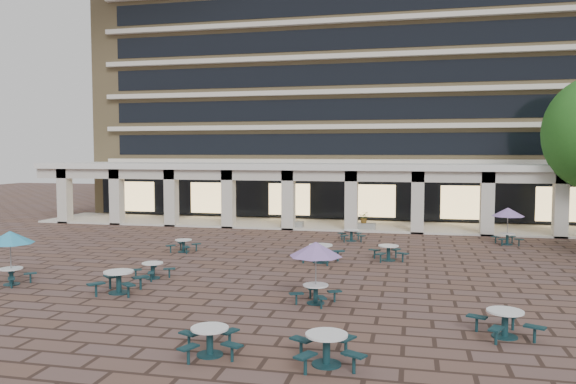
% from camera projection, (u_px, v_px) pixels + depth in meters
% --- Properties ---
extents(ground, '(120.00, 120.00, 0.00)m').
position_uv_depth(ground, '(274.00, 267.00, 25.21)').
color(ground, brown).
rests_on(ground, ground).
extents(apartment_building, '(40.00, 15.50, 25.20)m').
position_uv_depth(apartment_building, '(344.00, 68.00, 49.13)').
color(apartment_building, '#9C8458').
rests_on(apartment_building, ground).
extents(retail_arcade, '(42.00, 6.60, 4.40)m').
position_uv_depth(retail_arcade, '(325.00, 183.00, 39.41)').
color(retail_arcade, white).
rests_on(retail_arcade, ground).
extents(picnic_table_0, '(1.78, 1.78, 0.65)m').
position_uv_depth(picnic_table_0, '(153.00, 269.00, 23.01)').
color(picnic_table_0, '#13303A').
rests_on(picnic_table_0, ground).
extents(picnic_table_1, '(1.97, 1.97, 0.73)m').
position_uv_depth(picnic_table_1, '(210.00, 339.00, 14.24)').
color(picnic_table_1, '#13303A').
rests_on(picnic_table_1, ground).
extents(picnic_table_2, '(2.05, 2.05, 0.78)m').
position_uv_depth(picnic_table_2, '(327.00, 346.00, 13.59)').
color(picnic_table_2, '#13303A').
rests_on(picnic_table_2, ground).
extents(picnic_table_3, '(2.05, 2.05, 0.76)m').
position_uv_depth(picnic_table_3, '(505.00, 321.00, 15.65)').
color(picnic_table_3, '#13303A').
rests_on(picnic_table_3, ground).
extents(picnic_table_4, '(1.82, 1.82, 2.10)m').
position_uv_depth(picnic_table_4, '(10.00, 239.00, 21.81)').
color(picnic_table_4, '#13303A').
rests_on(picnic_table_4, ground).
extents(picnic_table_5, '(1.98, 1.98, 0.82)m').
position_uv_depth(picnic_table_5, '(119.00, 280.00, 20.57)').
color(picnic_table_5, '#13303A').
rests_on(picnic_table_5, ground).
extents(picnic_table_6, '(1.83, 1.83, 2.11)m').
position_uv_depth(picnic_table_6, '(316.00, 252.00, 19.06)').
color(picnic_table_6, '#13303A').
rests_on(picnic_table_6, ground).
extents(picnic_table_7, '(1.96, 1.96, 0.73)m').
position_uv_depth(picnic_table_7, '(388.00, 251.00, 26.84)').
color(picnic_table_7, '#13303A').
rests_on(picnic_table_7, ground).
extents(picnic_table_8, '(1.62, 1.62, 0.65)m').
position_uv_depth(picnic_table_8, '(184.00, 245.00, 29.14)').
color(picnic_table_8, '#13303A').
rests_on(picnic_table_8, ground).
extents(picnic_table_9, '(1.74, 1.74, 0.67)m').
position_uv_depth(picnic_table_9, '(351.00, 234.00, 32.74)').
color(picnic_table_9, '#13303A').
rests_on(picnic_table_9, ground).
extents(picnic_table_10, '(2.19, 2.19, 0.84)m').
position_uv_depth(picnic_table_10, '(321.00, 252.00, 26.37)').
color(picnic_table_10, '#13303A').
rests_on(picnic_table_10, ground).
extents(picnic_table_11, '(1.79, 1.79, 2.07)m').
position_uv_depth(picnic_table_11, '(508.00, 213.00, 31.37)').
color(picnic_table_11, '#13303A').
rests_on(picnic_table_11, ground).
extents(planter_left, '(1.50, 0.63, 1.22)m').
position_uv_depth(planter_left, '(292.00, 222.00, 38.16)').
color(planter_left, gray).
rests_on(planter_left, ground).
extents(planter_right, '(1.50, 0.71, 1.26)m').
position_uv_depth(planter_right, '(364.00, 223.00, 37.10)').
color(planter_right, gray).
rests_on(planter_right, ground).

